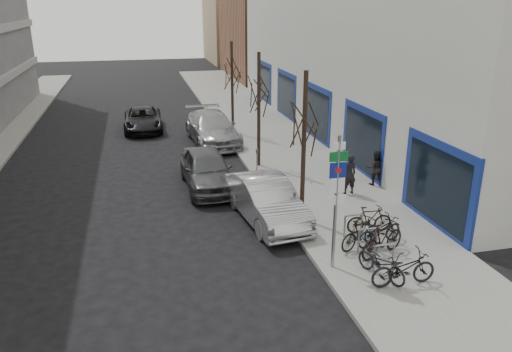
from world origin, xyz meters
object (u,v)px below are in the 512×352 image
highway_sign_pole (336,195)px  meter_mid (257,160)px  bike_mid_curb (379,229)px  bike_far_inner (369,219)px  parked_car_mid (207,169)px  bike_rack (368,237)px  bike_far_curb (404,266)px  meter_back (233,131)px  bike_near_left (382,261)px  pedestrian_near (349,174)px  parked_car_back (212,128)px  tree_mid (259,83)px  tree_far (232,66)px  pedestrian_far (375,167)px  bike_near_right (383,239)px  lane_car (143,119)px  meter_front (294,206)px  tree_near (305,112)px  bike_mid_inner (361,233)px  parked_car_front (266,200)px

highway_sign_pole → meter_mid: (-0.25, 8.51, -1.54)m
meter_mid → bike_mid_curb: size_ratio=0.71×
bike_far_inner → parked_car_mid: bearing=41.3°
bike_rack → bike_far_curb: (0.12, -2.01, 0.08)m
meter_back → bike_near_left: (1.37, -14.90, -0.23)m
bike_rack → pedestrian_near: bearing=73.1°
bike_near_left → pedestrian_near: 6.63m
bike_far_inner → parked_car_back: 13.59m
tree_mid → tree_far: bearing=90.0°
meter_back → pedestrian_far: size_ratio=0.82×
bike_near_right → lane_car: bearing=-4.1°
meter_front → parked_car_back: 12.11m
bike_rack → bike_far_curb: bearing=-86.7°
meter_back → lane_car: meter_back is taller
meter_mid → bike_far_inner: (2.34, -6.60, -0.28)m
tree_far → bike_mid_curb: tree_far is taller
meter_mid → bike_near_left: (1.37, -9.40, -0.23)m
meter_front → pedestrian_far: size_ratio=0.82×
highway_sign_pole → tree_near: tree_near is taller
bike_mid_curb → bike_far_curb: size_ratio=0.93×
pedestrian_far → bike_mid_curb: bearing=79.5°
bike_near_right → parked_car_back: (-3.01, 14.79, 0.13)m
meter_front → pedestrian_far: bearing=34.7°
tree_mid → bike_mid_inner: size_ratio=3.16×
tree_near → pedestrian_far: tree_near is taller
meter_back → lane_car: 6.93m
highway_sign_pole → bike_far_curb: (1.52, -1.39, -1.72)m
meter_mid → meter_back: bearing=90.0°
highway_sign_pole → pedestrian_near: size_ratio=2.50×
meter_mid → parked_car_mid: (-2.35, -0.58, -0.08)m
bike_mid_curb → bike_far_curb: bearing=152.4°
parked_car_front → parked_car_mid: 4.25m
bike_near_left → parked_car_mid: bearing=91.7°
bike_far_curb → bike_far_inner: 3.36m
meter_back → bike_near_right: (2.00, -13.72, -0.19)m
bike_mid_curb → bike_mid_inner: size_ratio=1.03×
parked_car_front → pedestrian_far: 5.85m
bike_far_curb → tree_mid: bearing=6.3°
parked_car_back → bike_rack: bearing=-83.0°
bike_rack → bike_far_curb: bike_far_curb is taller
bike_far_inner → parked_car_front: 3.73m
tree_far → parked_car_front: tree_far is taller
bike_mid_curb → bike_mid_inner: 0.71m
tree_far → meter_mid: tree_far is taller
tree_mid → bike_mid_curb: tree_mid is taller
meter_front → meter_back: bearing=90.0°
bike_far_curb → parked_car_mid: parked_car_mid is taller
bike_near_left → parked_car_mid: parked_car_mid is taller
highway_sign_pole → bike_near_right: bearing=9.6°
tree_near → pedestrian_near: (2.68, 1.98, -3.11)m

